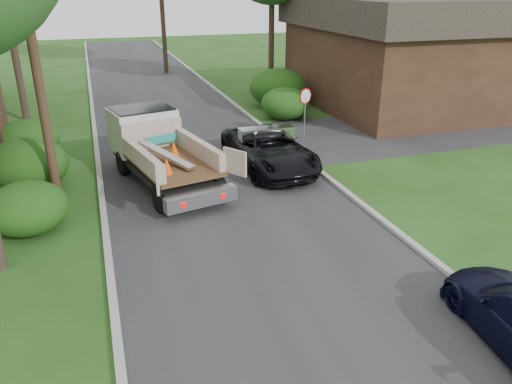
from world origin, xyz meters
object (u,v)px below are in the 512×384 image
at_px(stop_sign, 305,103).
at_px(flatbed_truck, 154,143).
at_px(house_right, 396,52).
at_px(utility_pole, 33,44).
at_px(black_pickup, 269,150).

relative_size(stop_sign, flatbed_truck, 0.36).
height_order(house_right, flatbed_truck, house_right).
distance_m(utility_pole, flatbed_truck, 5.38).
height_order(flatbed_truck, black_pickup, flatbed_truck).
height_order(stop_sign, black_pickup, stop_sign).
xyz_separation_m(house_right, black_pickup, (-10.60, -8.01, -2.39)).
bearing_deg(utility_pole, black_pickup, 7.29).
relative_size(utility_pole, flatbed_truck, 1.46).
distance_m(utility_pole, house_right, 20.66).
bearing_deg(black_pickup, house_right, 34.39).
distance_m(stop_sign, utility_pole, 11.91).
bearing_deg(stop_sign, flatbed_truck, -160.14).
bearing_deg(stop_sign, black_pickup, -132.92).
bearing_deg(house_right, black_pickup, -142.92).
bearing_deg(house_right, stop_sign, -147.34).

